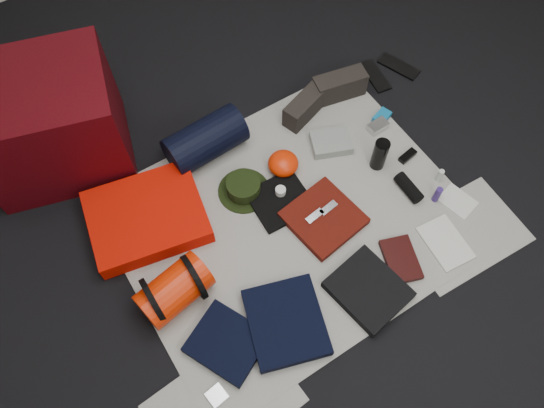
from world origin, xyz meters
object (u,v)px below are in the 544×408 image
paperback_book (401,260)px  water_bottle (380,154)px  sleeping_pad (147,217)px  stuff_sack (174,290)px  navy_duffel (205,140)px  compact_camera (378,126)px  red_cabinet (50,123)px

paperback_book → water_bottle: bearing=83.4°
sleeping_pad → stuff_sack: (-0.06, -0.41, 0.04)m
navy_duffel → paperback_book: bearing=-69.0°
stuff_sack → compact_camera: bearing=10.7°
red_cabinet → water_bottle: 1.61m
compact_camera → paperback_book: bearing=-122.8°
sleeping_pad → paperback_book: 1.21m
water_bottle → paperback_book: 0.54m
stuff_sack → navy_duffel: (0.50, 0.61, 0.01)m
stuff_sack → paperback_book: stuff_sack is taller
stuff_sack → water_bottle: water_bottle is taller
sleeping_pad → compact_camera: (1.28, -0.16, -0.03)m
red_cabinet → navy_duffel: bearing=-15.6°
red_cabinet → paperback_book: red_cabinet is taller
red_cabinet → navy_duffel: red_cabinet is taller
sleeping_pad → compact_camera: 1.29m
stuff_sack → paperback_book: bearing=-23.0°
red_cabinet → water_bottle: bearing=-19.0°
navy_duffel → stuff_sack: bearing=-132.3°
water_bottle → paperback_book: size_ratio=0.85×
paperback_book → stuff_sack: bearing=176.6°
red_cabinet → paperback_book: 1.78m
red_cabinet → paperback_book: (1.07, -1.40, -0.25)m
water_bottle → navy_duffel: bearing=142.2°
stuff_sack → water_bottle: bearing=3.6°
navy_duffel → paperback_book: size_ratio=1.82×
sleeping_pad → stuff_sack: stuff_sack is taller
stuff_sack → paperback_book: 1.04m
red_cabinet → sleeping_pad: 0.65m
compact_camera → stuff_sack: bearing=-172.1°
red_cabinet → water_bottle: (1.31, -0.92, -0.17)m
stuff_sack → navy_duffel: navy_duffel is taller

